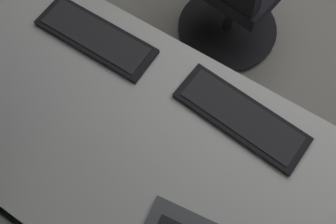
{
  "coord_description": "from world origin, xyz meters",
  "views": [
    {
      "loc": [
        0.11,
        1.82,
        1.76
      ],
      "look_at": [
        0.29,
        1.54,
        0.95
      ],
      "focal_mm": 38.84,
      "sensor_mm": 36.0,
      "label": 1
    }
  ],
  "objects": [
    {
      "name": "desk",
      "position": [
        0.29,
        1.59,
        0.66
      ],
      "size": [
        1.96,
        0.73,
        0.73
      ],
      "color": "white",
      "rests_on": "ground"
    },
    {
      "name": "drawer_pedestal",
      "position": [
        0.59,
        1.61,
        0.35
      ],
      "size": [
        0.4,
        0.51,
        0.69
      ],
      "color": "white",
      "rests_on": "ground"
    },
    {
      "name": "keyboard_main",
      "position": [
        0.14,
        1.35,
        0.74
      ],
      "size": [
        0.43,
        0.17,
        0.02
      ],
      "color": "black",
      "rests_on": "desk"
    },
    {
      "name": "keyboard_spare",
      "position": [
        0.69,
        1.36,
        0.74
      ],
      "size": [
        0.42,
        0.14,
        0.02
      ],
      "color": "black",
      "rests_on": "desk"
    }
  ]
}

